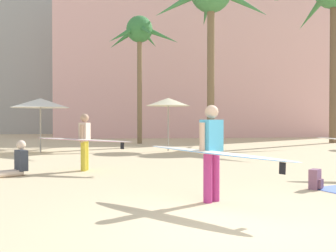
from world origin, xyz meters
The scene contains 11 objects.
ground centered at (0.00, 0.00, 0.00)m, with size 120.00×120.00×0.00m, color beige.
hotel_pink centered at (4.61, 29.13, 6.57)m, with size 23.22×8.92×13.14m, color beige.
hotel_tower_gray centered at (-8.27, 38.97, 12.84)m, with size 13.02×8.82×25.69m, color #A8A8A3.
palm_tree_far_left centered at (3.66, 18.01, 8.77)m, with size 7.08×7.31×10.55m.
palm_tree_left centered at (-0.71, 18.19, 6.48)m, with size 4.38×4.64×7.71m.
cafe_umbrella_1 centered at (0.38, 12.75, 2.28)m, with size 2.06×2.06×2.47m.
cafe_umbrella_3 centered at (-5.37, 12.59, 2.20)m, with size 2.54×2.54×2.41m.
backpack centered at (2.33, 2.64, 0.20)m, with size 0.35×0.35×0.42m.
person_mid_left centered at (-4.52, 5.33, 0.31)m, with size 1.02×0.88×0.92m.
person_near_right centered at (-2.80, 6.05, 0.90)m, with size 2.82×1.36×1.64m.
person_far_right centered at (-0.13, 1.56, 0.93)m, with size 2.26×2.56×1.73m.
Camera 1 is at (-1.69, -4.98, 1.47)m, focal length 40.89 mm.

